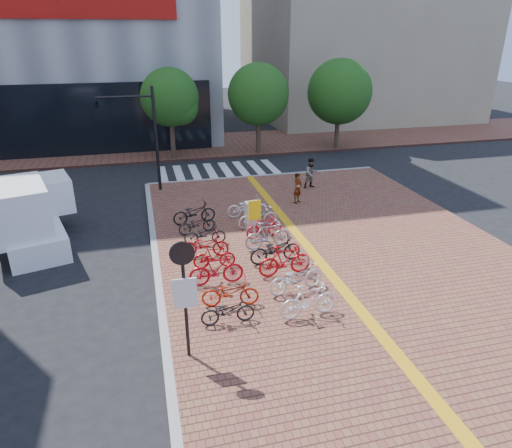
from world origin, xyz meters
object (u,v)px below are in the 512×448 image
object	(u,v)px
bike_8	(309,300)
bike_11	(275,249)
bike_12	(268,235)
bike_15	(247,207)
traffic_light_pole	(129,121)
bike_10	(285,260)
bike_9	(296,277)
pedestrian_a	(298,188)
bike_14	(257,217)
bike_13	(264,227)
yellow_sign	(255,214)
notice_sign	(184,287)
bike_0	(228,311)
bike_1	(230,292)
pedestrian_b	(311,173)
bike_2	(216,270)
bike_7	(194,213)
box_truck	(30,215)
bike_6	(197,224)
utility_box	(252,216)
bike_3	(214,256)
bike_4	(205,245)
bike_5	(205,234)

from	to	relation	value
bike_8	bike_11	xyz separation A→B (m)	(0.05, 3.67, -0.04)
bike_12	bike_15	xyz separation A→B (m)	(-0.03, 3.48, -0.09)
bike_12	traffic_light_pole	bearing A→B (deg)	26.13
bike_8	bike_10	bearing A→B (deg)	-6.09
bike_9	bike_12	distance (m)	3.37
pedestrian_a	traffic_light_pole	world-z (taller)	traffic_light_pole
bike_14	bike_13	bearing A→B (deg)	168.56
yellow_sign	bike_15	bearing A→B (deg)	82.43
notice_sign	bike_0	bearing A→B (deg)	42.98
bike_1	pedestrian_b	world-z (taller)	pedestrian_b
bike_11	bike_15	distance (m)	4.67
traffic_light_pole	bike_1	bearing A→B (deg)	-77.52
bike_2	bike_7	distance (m)	5.60
yellow_sign	box_truck	bearing A→B (deg)	164.74
bike_6	bike_9	xyz separation A→B (m)	(2.55, -5.59, 0.10)
bike_1	pedestrian_a	size ratio (longest dim) A/B	1.18
bike_7	bike_11	world-z (taller)	bike_11
box_truck	notice_sign	bearing A→B (deg)	-58.75
bike_0	utility_box	size ratio (longest dim) A/B	1.26
pedestrian_a	bike_7	bearing A→B (deg)	156.19
notice_sign	bike_10	bearing A→B (deg)	43.23
bike_7	bike_9	distance (m)	7.16
bike_3	notice_sign	world-z (taller)	notice_sign
bike_2	bike_9	size ratio (longest dim) A/B	0.94
bike_12	pedestrian_b	bearing A→B (deg)	-36.69
bike_2	pedestrian_b	world-z (taller)	pedestrian_b
bike_0	bike_10	world-z (taller)	bike_10
bike_11	pedestrian_a	world-z (taller)	pedestrian_a
bike_1	bike_7	bearing A→B (deg)	10.41
bike_15	pedestrian_a	world-z (taller)	pedestrian_a
pedestrian_b	utility_box	size ratio (longest dim) A/B	1.29
bike_15	yellow_sign	distance (m)	3.06
bike_2	bike_10	size ratio (longest dim) A/B	0.97
pedestrian_a	box_truck	size ratio (longest dim) A/B	0.29
bike_11	bike_7	bearing A→B (deg)	23.02
bike_1	utility_box	distance (m)	6.06
bike_7	utility_box	world-z (taller)	utility_box
bike_3	bike_14	distance (m)	4.13
pedestrian_b	utility_box	bearing A→B (deg)	-139.61
bike_4	bike_10	bearing A→B (deg)	-120.23
pedestrian_a	bike_9	bearing A→B (deg)	-148.00
bike_8	bike_13	size ratio (longest dim) A/B	1.17
utility_box	bike_1	bearing A→B (deg)	-110.52
yellow_sign	bike_11	bearing A→B (deg)	-78.39
bike_0	bike_6	bearing A→B (deg)	0.50
bike_15	bike_10	bearing A→B (deg)	-176.11
bike_6	bike_8	xyz separation A→B (m)	(2.44, -7.08, 0.14)
bike_6	bike_12	bearing A→B (deg)	-142.59
bike_1	bike_5	bearing A→B (deg)	9.66
bike_2	pedestrian_a	distance (m)	8.83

